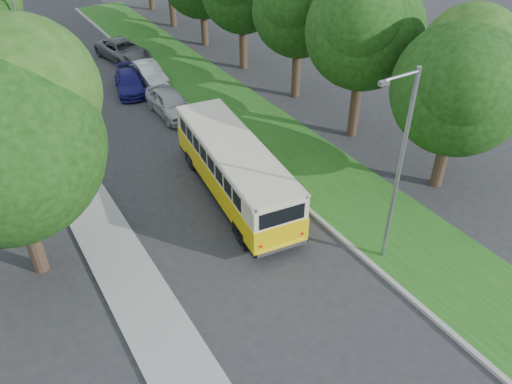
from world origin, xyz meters
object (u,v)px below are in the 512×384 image
car_white (149,73)px  car_grey (123,50)px  lamppost_near (398,166)px  lamppost_far (27,60)px  car_silver (170,103)px  vintage_bus (234,170)px  car_blue (130,82)px

car_white → car_grey: (0.00, 5.15, 0.06)m
lamppost_near → car_white: lamppost_near is taller
lamppost_far → car_silver: bearing=-17.7°
car_grey → vintage_bus: bearing=-105.3°
car_silver → car_grey: bearing=85.5°
car_grey → car_blue: bearing=-116.2°
lamppost_far → vintage_bus: 13.46m
lamppost_near → vintage_bus: lamppost_near is taller
car_silver → vintage_bus: bearing=-96.0°
lamppost_near → vintage_bus: (-2.84, 6.78, -2.94)m
car_blue → lamppost_near: bearing=-68.9°
vintage_bus → car_grey: size_ratio=1.82×
lamppost_near → car_grey: (-1.21, 26.72, -3.64)m
lamppost_near → car_blue: lamppost_near is taller
car_silver → car_blue: size_ratio=1.03×
lamppost_near → car_white: 21.91m
lamppost_far → car_blue: lamppost_far is taller
car_white → car_grey: car_grey is taller
car_white → car_grey: size_ratio=0.78×
lamppost_near → car_grey: lamppost_near is taller
car_silver → car_white: 5.34m
car_grey → lamppost_far: bearing=-143.8°
car_blue → car_grey: bearing=87.9°
lamppost_far → car_white: bearing=21.7°
lamppost_far → car_white: size_ratio=1.83×
car_white → car_blue: size_ratio=0.94×
car_grey → lamppost_near: bearing=-98.0°
lamppost_far → vintage_bus: (6.06, -11.72, -2.68)m
lamppost_near → car_silver: bearing=96.8°
car_white → car_blue: car_white is taller
car_white → car_blue: bearing=-156.3°
car_grey → car_silver: bearing=-104.6°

